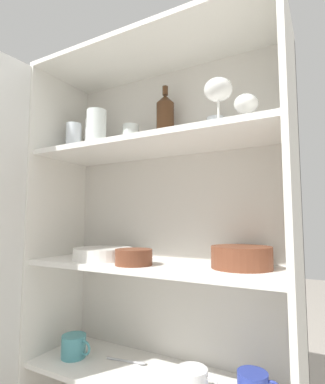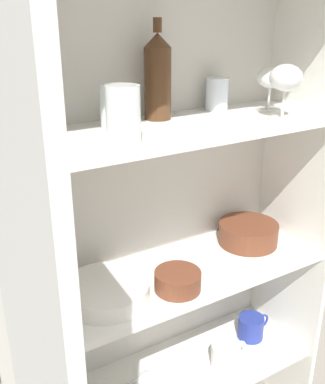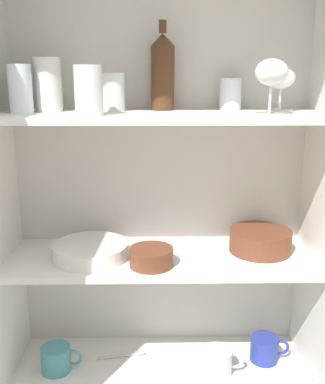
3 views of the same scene
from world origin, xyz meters
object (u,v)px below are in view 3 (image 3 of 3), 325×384
Objects in this scene: serving_bowl_small at (151,256)px; coffee_mug_primary at (217,362)px; mixing_bowl_large at (260,240)px; plate_stack_white at (91,251)px; wine_bottle at (163,72)px.

serving_bowl_small is 0.42m from coffee_mug_primary.
plate_stack_white is at bearing -175.26° from mixing_bowl_large.
wine_bottle is 1.12× the size of plate_stack_white.
serving_bowl_small reaches higher than coffee_mug_primary.
mixing_bowl_large is at bearing -10.83° from wine_bottle.
mixing_bowl_large is at bearing 17.01° from serving_bowl_small.
wine_bottle reaches higher than serving_bowl_small.
wine_bottle is 2.00× the size of serving_bowl_small.
plate_stack_white is 1.19× the size of mixing_bowl_large.
wine_bottle is 0.59m from mixing_bowl_large.
mixing_bowl_large is 0.35m from serving_bowl_small.
mixing_bowl_large reaches higher than coffee_mug_primary.
coffee_mug_primary is (-0.13, -0.08, -0.37)m from mixing_bowl_large.
wine_bottle is 0.57m from plate_stack_white.
plate_stack_white is 1.71× the size of coffee_mug_primary.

